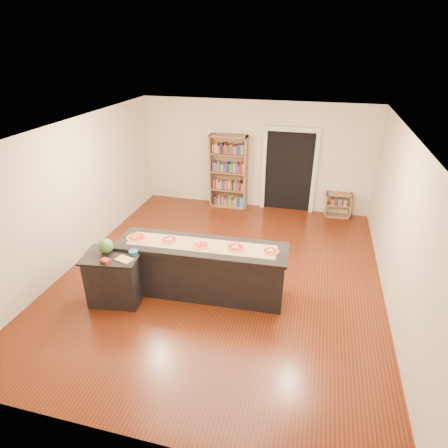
% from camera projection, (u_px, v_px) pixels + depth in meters
% --- Properties ---
extents(room, '(6.00, 7.00, 2.80)m').
position_uv_depth(room, '(221.00, 209.00, 6.70)').
color(room, beige).
rests_on(room, ground).
extents(doorway, '(1.40, 0.09, 2.21)m').
position_uv_depth(doorway, '(289.00, 166.00, 9.60)').
color(doorway, black).
rests_on(doorway, room).
extents(kitchen_island, '(2.96, 0.80, 0.98)m').
position_uv_depth(kitchen_island, '(202.00, 269.00, 6.60)').
color(kitchen_island, black).
rests_on(kitchen_island, ground).
extents(side_counter, '(0.93, 0.68, 0.92)m').
position_uv_depth(side_counter, '(115.00, 278.00, 6.41)').
color(side_counter, black).
rests_on(side_counter, ground).
extents(bookshelf, '(0.98, 0.35, 1.95)m').
position_uv_depth(bookshelf, '(228.00, 172.00, 9.88)').
color(bookshelf, '#946A48').
rests_on(bookshelf, ground).
extents(low_shelf, '(0.64, 0.27, 0.64)m').
position_uv_depth(low_shelf, '(338.00, 205.00, 9.57)').
color(low_shelf, '#946A48').
rests_on(low_shelf, ground).
extents(waste_bin, '(0.21, 0.21, 0.31)m').
position_uv_depth(waste_bin, '(243.00, 203.00, 10.12)').
color(waste_bin, '#4E7AAF').
rests_on(waste_bin, ground).
extents(kraft_paper, '(2.59, 0.58, 0.00)m').
position_uv_depth(kraft_paper, '(201.00, 245.00, 6.39)').
color(kraft_paper, '#9A764F').
rests_on(kraft_paper, kitchen_island).
extents(watermelon, '(0.26, 0.26, 0.26)m').
position_uv_depth(watermelon, '(106.00, 246.00, 6.21)').
color(watermelon, '#144214').
rests_on(watermelon, side_counter).
extents(cutting_board, '(0.31, 0.25, 0.02)m').
position_uv_depth(cutting_board, '(124.00, 259.00, 6.06)').
color(cutting_board, tan).
rests_on(cutting_board, side_counter).
extents(package_red, '(0.17, 0.14, 0.05)m').
position_uv_depth(package_red, '(105.00, 261.00, 5.99)').
color(package_red, maroon).
rests_on(package_red, side_counter).
extents(package_teal, '(0.15, 0.15, 0.06)m').
position_uv_depth(package_teal, '(133.00, 252.00, 6.23)').
color(package_teal, '#195966').
rests_on(package_teal, side_counter).
extents(pizza_a, '(0.34, 0.34, 0.02)m').
position_uv_depth(pizza_a, '(137.00, 237.00, 6.61)').
color(pizza_a, '#BE8249').
rests_on(pizza_a, kitchen_island).
extents(pizza_b, '(0.31, 0.31, 0.02)m').
position_uv_depth(pizza_b, '(169.00, 240.00, 6.53)').
color(pizza_b, '#BE8249').
rests_on(pizza_b, kitchen_island).
extents(pizza_c, '(0.32, 0.32, 0.02)m').
position_uv_depth(pizza_c, '(201.00, 245.00, 6.35)').
color(pizza_c, '#BE8249').
rests_on(pizza_c, kitchen_island).
extents(pizza_d, '(0.32, 0.32, 0.02)m').
position_uv_depth(pizza_d, '(236.00, 247.00, 6.30)').
color(pizza_d, '#BE8249').
rests_on(pizza_d, kitchen_island).
extents(pizza_e, '(0.28, 0.28, 0.02)m').
position_uv_depth(pizza_e, '(271.00, 251.00, 6.18)').
color(pizza_e, '#BE8249').
rests_on(pizza_e, kitchen_island).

